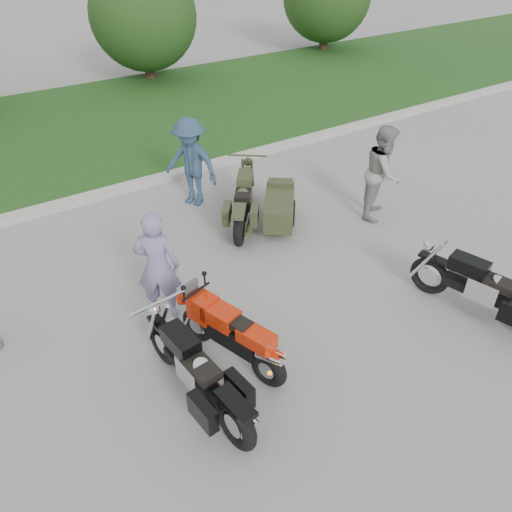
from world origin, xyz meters
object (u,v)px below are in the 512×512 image
cruiser_left (200,378)px  person_grey (383,172)px  sportbike_red (233,334)px  cruiser_right (490,294)px  person_stripe (158,266)px  person_denim (191,163)px  cruiser_sidecar (264,206)px

cruiser_left → person_grey: 5.83m
person_grey → sportbike_red: bearing=165.6°
cruiser_right → person_stripe: (-4.17, 2.82, 0.45)m
person_stripe → person_grey: person_grey is taller
cruiser_left → person_grey: bearing=17.6°
cruiser_right → sportbike_red: bearing=144.9°
sportbike_red → person_grey: size_ratio=0.97×
person_grey → person_denim: (-3.00, 2.49, -0.01)m
person_stripe → person_grey: 5.05m
cruiser_left → cruiser_sidecar: cruiser_left is taller
cruiser_right → person_grey: 3.39m
person_stripe → person_grey: (5.04, 0.43, 0.03)m
sportbike_red → person_stripe: (-0.41, 1.48, 0.39)m
sportbike_red → person_denim: person_denim is taller
cruiser_left → person_stripe: person_stripe is taller
cruiser_sidecar → person_stripe: bearing=-116.8°
sportbike_red → cruiser_left: bearing=-169.2°
cruiser_sidecar → person_denim: bearing=154.0°
cruiser_sidecar → person_grey: (2.22, -0.92, 0.53)m
person_stripe → cruiser_right: bearing=-179.1°
cruiser_left → person_stripe: (0.30, 1.87, 0.45)m
person_stripe → sportbike_red: bearing=140.2°
person_stripe → person_denim: (2.04, 2.92, 0.02)m
person_stripe → person_denim: bearing=-89.9°
cruiser_right → cruiser_sidecar: 4.39m
person_stripe → person_denim: person_denim is taller
cruiser_right → person_stripe: 5.06m
person_stripe → cruiser_left: bearing=115.9°
sportbike_red → cruiser_right: bearing=-37.5°
person_grey → cruiser_left: bearing=166.5°
cruiser_right → person_denim: 6.14m
person_grey → person_denim: person_grey is taller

